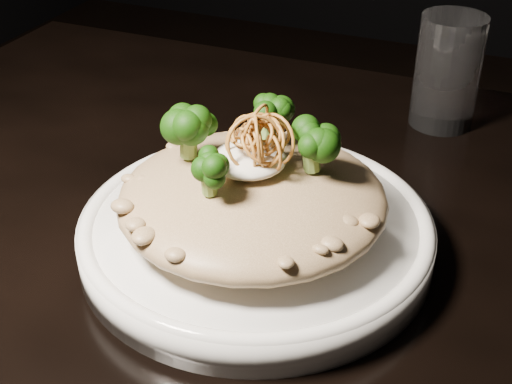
# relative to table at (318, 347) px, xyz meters

# --- Properties ---
(table) EXTENTS (1.10, 0.80, 0.75)m
(table) POSITION_rel_table_xyz_m (0.00, 0.00, 0.00)
(table) COLOR black
(table) RESTS_ON ground
(plate) EXTENTS (0.28, 0.28, 0.03)m
(plate) POSITION_rel_table_xyz_m (-0.06, 0.01, 0.10)
(plate) COLOR white
(plate) RESTS_ON table
(risotto) EXTENTS (0.21, 0.21, 0.05)m
(risotto) POSITION_rel_table_xyz_m (-0.06, 0.00, 0.14)
(risotto) COLOR brown
(risotto) RESTS_ON plate
(broccoli) EXTENTS (0.13, 0.13, 0.05)m
(broccoli) POSITION_rel_table_xyz_m (-0.06, 0.01, 0.18)
(broccoli) COLOR black
(broccoli) RESTS_ON risotto
(cheese) EXTENTS (0.06, 0.06, 0.02)m
(cheese) POSITION_rel_table_xyz_m (-0.07, 0.01, 0.17)
(cheese) COLOR white
(cheese) RESTS_ON risotto
(shallots) EXTENTS (0.06, 0.06, 0.04)m
(shallots) POSITION_rel_table_xyz_m (-0.05, 0.01, 0.19)
(shallots) COLOR brown
(shallots) RESTS_ON cheese
(drinking_glass) EXTENTS (0.07, 0.07, 0.12)m
(drinking_glass) POSITION_rel_table_xyz_m (0.04, 0.29, 0.14)
(drinking_glass) COLOR silver
(drinking_glass) RESTS_ON table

